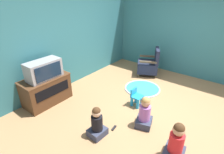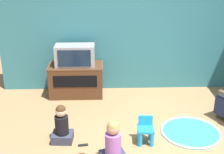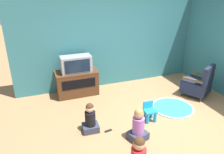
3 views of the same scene
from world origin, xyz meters
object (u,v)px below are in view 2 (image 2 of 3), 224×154
Objects in this scene: remote_control at (83,145)px; tv_cabinet at (76,79)px; yellow_kid_chair at (146,132)px; child_watching_left at (113,145)px; child_watching_center at (62,126)px; television at (75,55)px.

tv_cabinet is at bearing 88.37° from remote_control.
tv_cabinet is at bearing 125.99° from yellow_kid_chair.
child_watching_left reaches higher than tv_cabinet.
tv_cabinet reaches higher than child_watching_center.
tv_cabinet is 1.62× the size of child_watching_left.
television is 2.37m from child_watching_left.
television is 2.19m from yellow_kid_chair.
television is 1.99m from remote_control.
yellow_kid_chair is at bearing -4.78° from remote_control.
television is at bearing 89.99° from child_watching_center.
child_watching_left is at bearing -73.50° from tv_cabinet.
tv_cabinet is 1.41× the size of television.
child_watching_center is at bearing 127.17° from child_watching_left.
child_watching_center is at bearing 147.78° from remote_control.
yellow_kid_chair is (1.18, -1.77, -0.15)m from tv_cabinet.
child_watching_center is 0.44m from remote_control.
tv_cabinet is at bearing 90.00° from television.
child_watching_center is (-0.10, -1.64, -0.59)m from television.
child_watching_center reaches higher than yellow_kid_chair.
television is (0.00, -0.05, 0.52)m from tv_cabinet.
remote_control is at bearing -83.02° from tv_cabinet.
child_watching_left is (0.67, -2.25, -0.05)m from tv_cabinet.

